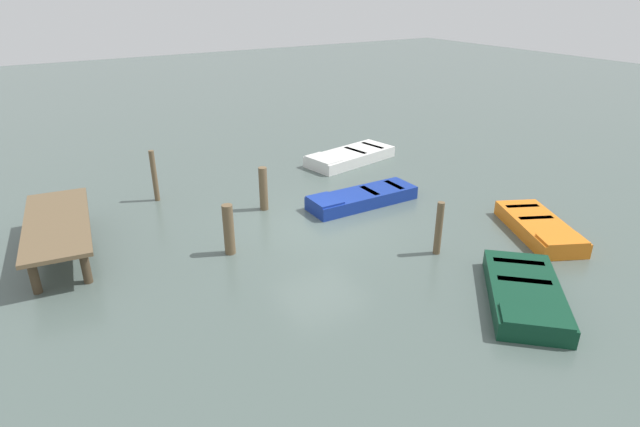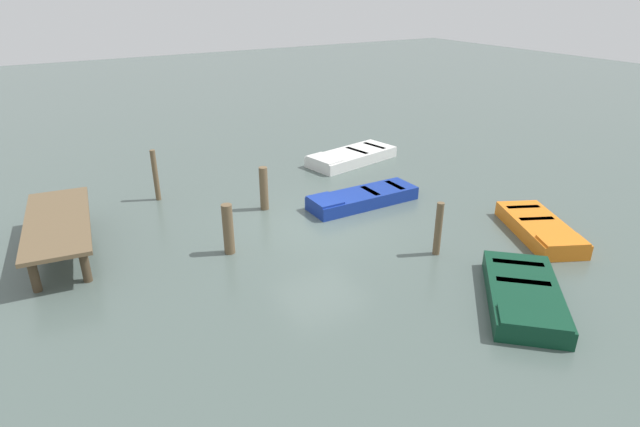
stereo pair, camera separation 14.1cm
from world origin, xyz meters
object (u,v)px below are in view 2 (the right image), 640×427
(rowboat_orange, at_px, (540,228))
(mooring_piling_center, at_px, (438,229))
(dock_segment, at_px, (58,224))
(mooring_piling_mid_right, at_px, (155,175))
(mooring_piling_far_right, at_px, (264,188))
(rowboat_dark_green, at_px, (524,295))
(rowboat_white, at_px, (351,156))
(mooring_piling_far_left, at_px, (228,229))
(rowboat_blue, at_px, (362,198))

(rowboat_orange, bearing_deg, mooring_piling_center, -76.31)
(dock_segment, height_order, mooring_piling_mid_right, mooring_piling_mid_right)
(mooring_piling_center, relative_size, mooring_piling_far_right, 1.05)
(rowboat_dark_green, height_order, mooring_piling_far_right, mooring_piling_far_right)
(rowboat_white, bearing_deg, mooring_piling_far_right, 15.98)
(mooring_piling_mid_right, relative_size, mooring_piling_far_left, 1.23)
(rowboat_blue, bearing_deg, mooring_piling_far_left, 10.87)
(rowboat_dark_green, height_order, mooring_piling_mid_right, mooring_piling_mid_right)
(rowboat_dark_green, bearing_deg, mooring_piling_mid_right, -109.70)
(rowboat_dark_green, distance_m, mooring_piling_far_right, 7.98)
(rowboat_dark_green, relative_size, mooring_piling_mid_right, 1.99)
(dock_segment, bearing_deg, rowboat_blue, -91.74)
(rowboat_blue, xyz_separation_m, mooring_piling_mid_right, (3.63, 5.40, 0.61))
(dock_segment, height_order, mooring_piling_far_left, mooring_piling_far_left)
(dock_segment, xyz_separation_m, mooring_piling_mid_right, (2.37, -3.04, 0.01))
(rowboat_blue, bearing_deg, rowboat_orange, 124.62)
(rowboat_orange, distance_m, rowboat_white, 8.01)
(rowboat_white, distance_m, mooring_piling_center, 7.68)
(dock_segment, distance_m, mooring_piling_center, 9.57)
(rowboat_dark_green, bearing_deg, mooring_piling_far_right, -118.20)
(mooring_piling_far_left, bearing_deg, rowboat_blue, -79.35)
(rowboat_dark_green, relative_size, mooring_piling_center, 2.31)
(rowboat_white, distance_m, mooring_piling_far_left, 8.21)
(mooring_piling_far_right, bearing_deg, mooring_piling_mid_right, 47.22)
(rowboat_orange, height_order, mooring_piling_center, mooring_piling_center)
(mooring_piling_far_right, height_order, mooring_piling_mid_right, mooring_piling_mid_right)
(rowboat_white, bearing_deg, dock_segment, 1.97)
(rowboat_dark_green, bearing_deg, rowboat_orange, 165.66)
(rowboat_blue, bearing_deg, rowboat_dark_green, 88.94)
(rowboat_dark_green, height_order, mooring_piling_center, mooring_piling_center)
(dock_segment, relative_size, rowboat_blue, 1.26)
(rowboat_white, relative_size, rowboat_blue, 1.07)
(rowboat_white, height_order, rowboat_blue, same)
(mooring_piling_far_left, bearing_deg, mooring_piling_center, -121.18)
(rowboat_orange, distance_m, mooring_piling_far_left, 8.41)
(dock_segment, xyz_separation_m, mooring_piling_far_right, (-0.04, -5.66, -0.14))
(dock_segment, height_order, mooring_piling_center, mooring_piling_center)
(mooring_piling_center, bearing_deg, dock_segment, 59.23)
(dock_segment, relative_size, mooring_piling_far_left, 3.33)
(rowboat_white, xyz_separation_m, mooring_piling_center, (-7.32, 2.27, 0.49))
(rowboat_dark_green, bearing_deg, mooring_piling_center, -135.83)
(dock_segment, bearing_deg, mooring_piling_center, -114.04)
(rowboat_dark_green, distance_m, mooring_piling_mid_right, 11.25)
(rowboat_white, bearing_deg, rowboat_orange, 85.32)
(rowboat_orange, bearing_deg, mooring_piling_far_left, -88.51)
(rowboat_dark_green, distance_m, mooring_piling_far_left, 7.12)
(rowboat_orange, relative_size, rowboat_white, 0.86)
(dock_segment, relative_size, rowboat_white, 1.18)
(rowboat_white, xyz_separation_m, rowboat_blue, (-3.68, 2.05, 0.00))
(rowboat_orange, distance_m, rowboat_dark_green, 3.68)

